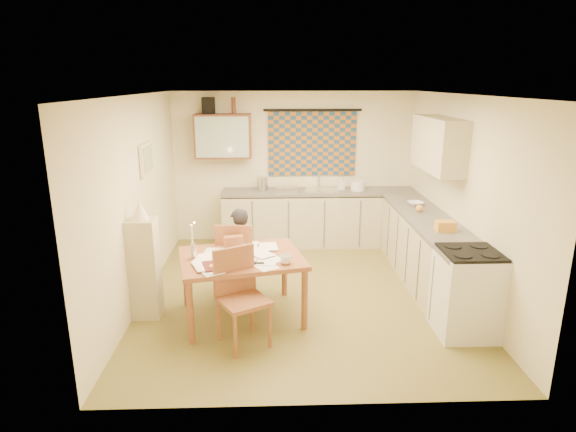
{
  "coord_description": "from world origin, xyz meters",
  "views": [
    {
      "loc": [
        -0.38,
        -5.74,
        2.66
      ],
      "look_at": [
        -0.17,
        0.2,
        0.98
      ],
      "focal_mm": 30.0,
      "sensor_mm": 36.0,
      "label": 1
    }
  ],
  "objects_px": {
    "dining_table": "(242,287)",
    "person": "(239,254)",
    "counter_right": "(429,254)",
    "counter_back": "(322,218)",
    "stove": "(467,293)",
    "shelf_stand": "(145,268)",
    "chair_far": "(237,273)"
  },
  "relations": [
    {
      "from": "person",
      "to": "shelf_stand",
      "type": "bearing_deg",
      "value": -2.69
    },
    {
      "from": "counter_back",
      "to": "dining_table",
      "type": "xyz_separation_m",
      "value": [
        -1.19,
        -2.58,
        -0.07
      ]
    },
    {
      "from": "stove",
      "to": "shelf_stand",
      "type": "distance_m",
      "value": 3.58
    },
    {
      "from": "stove",
      "to": "dining_table",
      "type": "xyz_separation_m",
      "value": [
        -2.43,
        0.45,
        -0.09
      ]
    },
    {
      "from": "counter_back",
      "to": "stove",
      "type": "height_order",
      "value": "stove"
    },
    {
      "from": "counter_right",
      "to": "chair_far",
      "type": "xyz_separation_m",
      "value": [
        -2.52,
        -0.22,
        -0.14
      ]
    },
    {
      "from": "stove",
      "to": "counter_back",
      "type": "bearing_deg",
      "value": 112.13
    },
    {
      "from": "dining_table",
      "to": "chair_far",
      "type": "xyz_separation_m",
      "value": [
        -0.1,
        0.57,
        -0.07
      ]
    },
    {
      "from": "counter_right",
      "to": "dining_table",
      "type": "xyz_separation_m",
      "value": [
        -2.43,
        -0.79,
        -0.07
      ]
    },
    {
      "from": "counter_right",
      "to": "dining_table",
      "type": "bearing_deg",
      "value": -161.98
    },
    {
      "from": "counter_right",
      "to": "stove",
      "type": "bearing_deg",
      "value": -90.0
    },
    {
      "from": "counter_back",
      "to": "counter_right",
      "type": "height_order",
      "value": "same"
    },
    {
      "from": "stove",
      "to": "counter_right",
      "type": "bearing_deg",
      "value": 90.0
    },
    {
      "from": "dining_table",
      "to": "person",
      "type": "bearing_deg",
      "value": 84.13
    },
    {
      "from": "chair_far",
      "to": "person",
      "type": "bearing_deg",
      "value": 134.94
    },
    {
      "from": "counter_back",
      "to": "dining_table",
      "type": "relative_size",
      "value": 2.14
    },
    {
      "from": "counter_back",
      "to": "counter_right",
      "type": "xyz_separation_m",
      "value": [
        1.23,
        -1.79,
        -0.0
      ]
    },
    {
      "from": "counter_back",
      "to": "chair_far",
      "type": "relative_size",
      "value": 3.3
    },
    {
      "from": "shelf_stand",
      "to": "dining_table",
      "type": "bearing_deg",
      "value": -3.86
    },
    {
      "from": "counter_right",
      "to": "dining_table",
      "type": "distance_m",
      "value": 2.55
    },
    {
      "from": "dining_table",
      "to": "person",
      "type": "height_order",
      "value": "person"
    },
    {
      "from": "counter_right",
      "to": "chair_far",
      "type": "distance_m",
      "value": 2.54
    },
    {
      "from": "shelf_stand",
      "to": "chair_far",
      "type": "bearing_deg",
      "value": 25.9
    },
    {
      "from": "counter_back",
      "to": "chair_far",
      "type": "xyz_separation_m",
      "value": [
        -1.29,
        -2.01,
        -0.14
      ]
    },
    {
      "from": "counter_back",
      "to": "dining_table",
      "type": "bearing_deg",
      "value": -114.82
    },
    {
      "from": "chair_far",
      "to": "person",
      "type": "relative_size",
      "value": 0.85
    },
    {
      "from": "dining_table",
      "to": "counter_back",
      "type": "bearing_deg",
      "value": 52.67
    },
    {
      "from": "counter_right",
      "to": "chair_far",
      "type": "height_order",
      "value": "chair_far"
    },
    {
      "from": "counter_back",
      "to": "chair_far",
      "type": "bearing_deg",
      "value": -122.71
    },
    {
      "from": "person",
      "to": "counter_back",
      "type": "bearing_deg",
      "value": -147.24
    },
    {
      "from": "counter_back",
      "to": "counter_right",
      "type": "relative_size",
      "value": 1.12
    },
    {
      "from": "dining_table",
      "to": "shelf_stand",
      "type": "relative_size",
      "value": 1.31
    }
  ]
}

